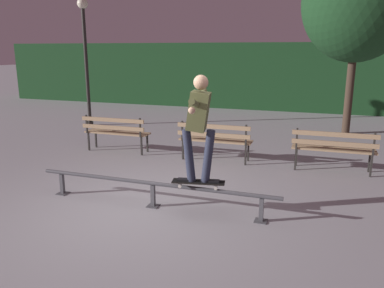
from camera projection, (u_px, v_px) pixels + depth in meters
ground_plane at (151, 208)px, 5.95m from camera, size 90.00×90.00×0.00m
hedge_backdrop at (263, 76)px, 15.71m from camera, size 24.00×1.20×2.66m
grind_rail at (153, 187)px, 5.95m from camera, size 3.96×0.18×0.41m
skateboard at (198, 182)px, 5.67m from camera, size 0.80×0.34×0.09m
skateboarder at (199, 120)px, 5.45m from camera, size 0.63×1.39×1.56m
park_bench_leftmost at (116, 130)px, 9.09m from camera, size 1.60×0.43×0.88m
park_bench_left_center at (215, 137)px, 8.33m from camera, size 1.60×0.43×0.88m
park_bench_right_center at (334, 146)px, 7.57m from camera, size 1.60×0.43×0.88m
tree_far_right at (358, 1)px, 10.36m from camera, size 2.98×2.98×5.31m
lamp_post_left at (85, 46)px, 11.87m from camera, size 0.32×0.32×3.90m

